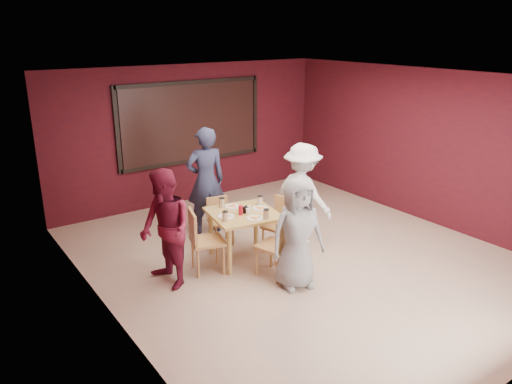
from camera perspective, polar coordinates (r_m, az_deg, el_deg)
floor at (r=8.02m, az=4.92°, el=-7.46°), size 7.00×7.00×0.00m
window_blinds at (r=10.26m, az=-7.33°, el=7.92°), size 3.00×0.02×1.50m
dining_table at (r=7.67m, az=-1.45°, el=-3.04°), size 1.15×1.15×0.93m
chair_front at (r=7.21m, az=2.61°, el=-5.85°), size 0.56×0.56×0.93m
chair_back at (r=8.40m, az=-4.20°, el=-2.91°), size 0.43×0.43×0.78m
chair_left at (r=7.37m, az=-6.21°, el=-5.21°), size 0.58×0.58×0.97m
chair_right at (r=8.05m, az=2.90°, el=-3.38°), size 0.53×0.53×0.89m
diner_front at (r=6.87m, az=4.74°, el=-4.74°), size 0.87×0.66×1.59m
diner_back at (r=8.70m, az=-5.76°, el=1.29°), size 0.77×0.59×1.89m
diner_left at (r=6.96m, az=-10.28°, el=-4.23°), size 0.68×0.85×1.69m
diner_right at (r=8.28m, az=5.31°, el=-0.24°), size 0.86×1.22×1.71m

